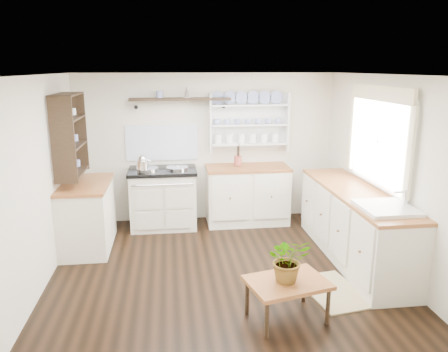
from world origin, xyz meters
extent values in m
cube|color=black|center=(0.00, 0.00, 0.00)|extent=(4.00, 3.80, 0.01)
cube|color=silver|center=(0.00, 1.90, 1.15)|extent=(4.00, 0.02, 2.30)
cube|color=silver|center=(2.00, 0.00, 1.15)|extent=(0.02, 3.80, 2.30)
cube|color=silver|center=(-2.00, 0.00, 1.15)|extent=(0.02, 3.80, 2.30)
cube|color=white|center=(0.00, 0.00, 2.30)|extent=(4.00, 3.80, 0.01)
cube|color=white|center=(1.96, 0.15, 1.50)|extent=(0.04, 1.40, 1.00)
cube|color=white|center=(1.94, 0.15, 1.50)|extent=(0.02, 1.50, 1.10)
cube|color=beige|center=(1.92, 0.15, 2.08)|extent=(0.04, 1.55, 0.18)
cube|color=beige|center=(-0.70, 1.57, 0.43)|extent=(0.97, 0.63, 0.85)
cube|color=black|center=(-0.70, 1.57, 0.88)|extent=(1.01, 0.67, 0.05)
cylinder|color=silver|center=(-0.92, 1.57, 0.92)|extent=(0.33, 0.33, 0.03)
cylinder|color=silver|center=(-0.47, 1.57, 0.92)|extent=(0.33, 0.33, 0.03)
cylinder|color=silver|center=(-0.70, 1.22, 0.75)|extent=(0.87, 0.02, 0.02)
cube|color=white|center=(0.60, 1.60, 0.44)|extent=(1.25, 0.60, 0.88)
cube|color=brown|center=(0.60, 1.60, 0.88)|extent=(1.27, 0.63, 0.04)
cube|color=white|center=(1.70, 0.10, 0.44)|extent=(0.60, 2.40, 0.88)
cube|color=brown|center=(1.70, 0.10, 0.88)|extent=(0.62, 2.43, 0.04)
cube|color=white|center=(1.70, -0.65, 0.80)|extent=(0.55, 0.60, 0.28)
cylinder|color=silver|center=(1.90, -0.65, 1.00)|extent=(0.02, 0.02, 0.22)
cube|color=white|center=(-1.70, 0.90, 0.44)|extent=(0.60, 1.10, 0.88)
cube|color=brown|center=(-1.70, 0.90, 0.88)|extent=(0.62, 1.13, 0.04)
cube|color=white|center=(0.65, 1.88, 1.55)|extent=(1.20, 0.03, 0.90)
cube|color=white|center=(0.65, 1.79, 1.55)|extent=(1.20, 0.22, 0.02)
cylinder|color=navy|center=(0.65, 1.80, 1.82)|extent=(0.20, 0.02, 0.20)
cube|color=black|center=(-0.40, 1.77, 1.92)|extent=(1.50, 0.24, 0.04)
cone|color=black|center=(-1.05, 1.84, 1.81)|extent=(0.06, 0.20, 0.06)
cone|color=black|center=(0.25, 1.84, 1.81)|extent=(0.06, 0.20, 0.06)
cube|color=black|center=(-1.84, 0.90, 1.55)|extent=(0.28, 0.80, 1.05)
cylinder|color=#9F483A|center=(0.46, 1.68, 0.98)|extent=(0.12, 0.12, 0.14)
cube|color=brown|center=(0.50, -1.15, 0.38)|extent=(0.85, 0.69, 0.04)
cylinder|color=black|center=(0.24, -1.44, 0.18)|extent=(0.04, 0.04, 0.36)
cylinder|color=black|center=(0.13, -1.02, 0.18)|extent=(0.04, 0.04, 0.36)
cylinder|color=black|center=(0.86, -1.28, 0.18)|extent=(0.04, 0.04, 0.36)
cylinder|color=black|center=(0.76, -0.86, 0.18)|extent=(0.04, 0.04, 0.36)
imported|color=#3F7233|center=(0.50, -1.15, 0.63)|extent=(0.41, 0.35, 0.45)
cube|color=olive|center=(1.14, -0.71, 0.01)|extent=(0.69, 0.93, 0.02)
camera|label=1|loc=(-0.58, -4.83, 2.38)|focal=35.00mm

